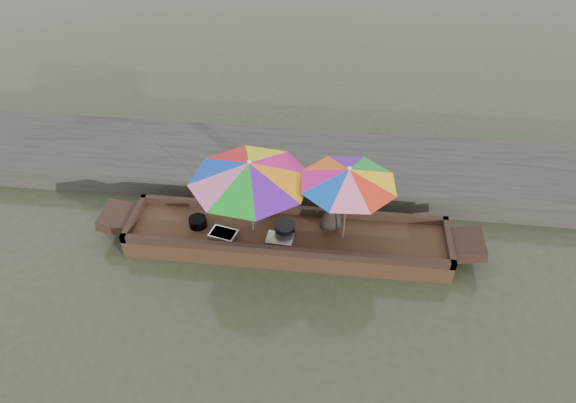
# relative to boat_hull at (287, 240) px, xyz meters

# --- Properties ---
(water) EXTENTS (80.00, 80.00, 0.00)m
(water) POSITION_rel_boat_hull_xyz_m (0.00, 0.00, -0.17)
(water) COLOR #313822
(water) RESTS_ON ground
(dock) EXTENTS (22.00, 2.20, 0.50)m
(dock) POSITION_rel_boat_hull_xyz_m (0.00, 2.20, 0.08)
(dock) COLOR #2D2B26
(dock) RESTS_ON ground
(boat_hull) EXTENTS (5.79, 1.20, 0.35)m
(boat_hull) POSITION_rel_boat_hull_xyz_m (0.00, 0.00, 0.00)
(boat_hull) COLOR black
(boat_hull) RESTS_ON water
(cooking_pot) EXTENTS (0.32, 0.32, 0.17)m
(cooking_pot) POSITION_rel_boat_hull_xyz_m (-1.65, 0.01, 0.26)
(cooking_pot) COLOR black
(cooking_pot) RESTS_ON boat_hull
(tray_crayfish) EXTENTS (0.53, 0.43, 0.09)m
(tray_crayfish) POSITION_rel_boat_hull_xyz_m (-1.13, -0.23, 0.22)
(tray_crayfish) COLOR silver
(tray_crayfish) RESTS_ON boat_hull
(tray_scallop) EXTENTS (0.50, 0.36, 0.06)m
(tray_scallop) POSITION_rel_boat_hull_xyz_m (-0.11, -0.21, 0.21)
(tray_scallop) COLOR silver
(tray_scallop) RESTS_ON boat_hull
(charcoal_grill) EXTENTS (0.36, 0.36, 0.17)m
(charcoal_grill) POSITION_rel_boat_hull_xyz_m (-0.05, 0.01, 0.26)
(charcoal_grill) COLOR black
(charcoal_grill) RESTS_ON boat_hull
(supply_bag) EXTENTS (0.33, 0.28, 0.26)m
(supply_bag) POSITION_rel_boat_hull_xyz_m (-0.81, 0.42, 0.30)
(supply_bag) COLOR silver
(supply_bag) RESTS_ON boat_hull
(vendor) EXTENTS (0.62, 0.48, 1.11)m
(vendor) POSITION_rel_boat_hull_xyz_m (0.76, 0.23, 0.73)
(vendor) COLOR black
(vendor) RESTS_ON boat_hull
(umbrella_bow) EXTENTS (2.55, 2.55, 1.55)m
(umbrella_bow) POSITION_rel_boat_hull_xyz_m (-0.63, 0.00, 0.95)
(umbrella_bow) COLOR #E51476
(umbrella_bow) RESTS_ON boat_hull
(umbrella_stern) EXTENTS (2.10, 2.10, 1.55)m
(umbrella_stern) POSITION_rel_boat_hull_xyz_m (1.00, 0.00, 0.95)
(umbrella_stern) COLOR yellow
(umbrella_stern) RESTS_ON boat_hull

